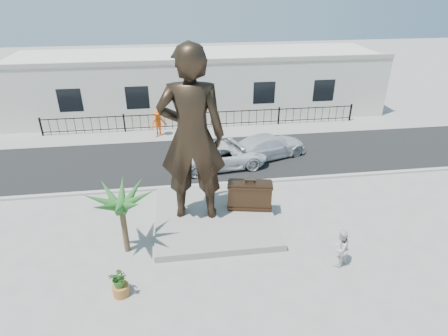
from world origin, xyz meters
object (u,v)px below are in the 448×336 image
Objects in this scene: statue at (192,137)px; tourist at (340,248)px; car_white at (223,155)px; suitcase at (250,195)px.

statue is 4.79× the size of tourist.
tourist is 9.32m from car_white.
suitcase is at bearing 179.17° from car_white.
statue is 3.86× the size of suitcase.
tourist is at bearing 151.11° from statue.
car_white is (1.94, 5.04, -3.31)m from statue.
suitcase reaches higher than tourist.
tourist is (2.67, -3.81, -0.20)m from suitcase.
statue is 3.93m from suitcase.
statue reaches higher than tourist.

